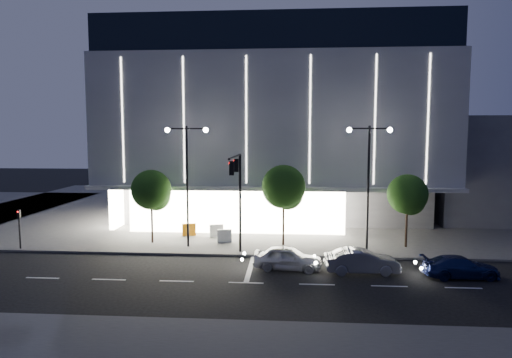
{
  "coord_description": "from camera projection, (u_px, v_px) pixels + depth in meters",
  "views": [
    {
      "loc": [
        4.39,
        -26.55,
        8.44
      ],
      "look_at": [
        1.89,
        7.85,
        5.0
      ],
      "focal_mm": 32.0,
      "sensor_mm": 36.0,
      "label": 1
    }
  ],
  "objects": [
    {
      "name": "ground",
      "position": [
        215.0,
        274.0,
        27.5
      ],
      "size": [
        160.0,
        160.0,
        0.0
      ],
      "primitive_type": "plane",
      "color": "black",
      "rests_on": "ground"
    },
    {
      "name": "sidewalk_museum",
      "position": [
        294.0,
        209.0,
        50.95
      ],
      "size": [
        70.0,
        40.0,
        0.15
      ],
      "primitive_type": "cube",
      "color": "#474747",
      "rests_on": "ground"
    },
    {
      "name": "museum",
      "position": [
        276.0,
        126.0,
        48.51
      ],
      "size": [
        30.0,
        25.8,
        18.0
      ],
      "color": "#4C4C51",
      "rests_on": "ground"
    },
    {
      "name": "annex_building",
      "position": [
        490.0,
        166.0,
        48.95
      ],
      "size": [
        16.0,
        20.0,
        10.0
      ],
      "primitive_type": "cube",
      "color": "#4C4C51",
      "rests_on": "ground"
    },
    {
      "name": "traffic_mast",
      "position": [
        238.0,
        185.0,
        30.25
      ],
      "size": [
        0.33,
        5.89,
        7.07
      ],
      "color": "black",
      "rests_on": "ground"
    },
    {
      "name": "street_lamp_west",
      "position": [
        187.0,
        168.0,
        33.08
      ],
      "size": [
        3.16,
        0.36,
        9.0
      ],
      "color": "black",
      "rests_on": "ground"
    },
    {
      "name": "street_lamp_east",
      "position": [
        369.0,
        169.0,
        32.15
      ],
      "size": [
        3.16,
        0.36,
        9.0
      ],
      "color": "black",
      "rests_on": "ground"
    },
    {
      "name": "ped_signal_far",
      "position": [
        19.0,
        225.0,
        32.87
      ],
      "size": [
        0.22,
        0.24,
        3.0
      ],
      "color": "black",
      "rests_on": "ground"
    },
    {
      "name": "tree_left",
      "position": [
        152.0,
        192.0,
        34.5
      ],
      "size": [
        3.02,
        3.02,
        5.72
      ],
      "color": "black",
      "rests_on": "ground"
    },
    {
      "name": "tree_mid",
      "position": [
        284.0,
        189.0,
        33.75
      ],
      "size": [
        3.25,
        3.25,
        6.15
      ],
      "color": "black",
      "rests_on": "ground"
    },
    {
      "name": "tree_right",
      "position": [
        408.0,
        196.0,
        33.15
      ],
      "size": [
        2.91,
        2.91,
        5.51
      ],
      "color": "black",
      "rests_on": "ground"
    },
    {
      "name": "car_lead",
      "position": [
        288.0,
        258.0,
        28.32
      ],
      "size": [
        4.46,
        2.26,
        1.45
      ],
      "primitive_type": "imported",
      "rotation": [
        0.0,
        0.0,
        1.44
      ],
      "color": "#AFB1B7",
      "rests_on": "ground"
    },
    {
      "name": "car_second",
      "position": [
        362.0,
        261.0,
        27.61
      ],
      "size": [
        4.52,
        1.79,
        1.46
      ],
      "primitive_type": "imported",
      "rotation": [
        0.0,
        0.0,
        1.63
      ],
      "color": "#9C9EA3",
      "rests_on": "ground"
    },
    {
      "name": "car_third",
      "position": [
        461.0,
        267.0,
        26.78
      ],
      "size": [
        4.48,
        2.03,
        1.27
      ],
      "primitive_type": "imported",
      "rotation": [
        0.0,
        0.0,
        1.63
      ],
      "color": "#151D50",
      "rests_on": "ground"
    },
    {
      "name": "barrier_a",
      "position": [
        189.0,
        230.0,
        37.13
      ],
      "size": [
        1.12,
        0.61,
        1.0
      ],
      "primitive_type": "cube",
      "rotation": [
        0.0,
        0.0,
        0.35
      ],
      "color": "orange",
      "rests_on": "sidewalk_museum"
    },
    {
      "name": "barrier_b",
      "position": [
        216.0,
        231.0,
        36.74
      ],
      "size": [
        1.13,
        0.56,
        1.0
      ],
      "primitive_type": "cube",
      "rotation": [
        0.0,
        0.0,
        0.29
      ],
      "color": "silver",
      "rests_on": "sidewalk_museum"
    },
    {
      "name": "barrier_d",
      "position": [
        224.0,
        236.0,
        34.82
      ],
      "size": [
        1.13,
        0.48,
        1.0
      ],
      "primitive_type": "cube",
      "rotation": [
        0.0,
        0.0,
        0.21
      ],
      "color": "silver",
      "rests_on": "sidewalk_museum"
    }
  ]
}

